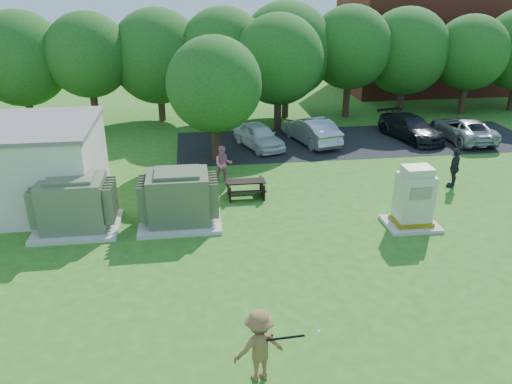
{
  "coord_description": "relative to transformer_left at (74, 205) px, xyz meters",
  "views": [
    {
      "loc": [
        -2.23,
        -12.47,
        8.39
      ],
      "look_at": [
        0.0,
        4.0,
        1.3
      ],
      "focal_mm": 35.0,
      "sensor_mm": 36.0,
      "label": 1
    }
  ],
  "objects": [
    {
      "name": "person_at_picnic",
      "position": [
        5.62,
        3.88,
        -0.13
      ],
      "size": [
        0.85,
        0.68,
        1.68
      ],
      "primitive_type": "imported",
      "rotation": [
        0.0,
        0.0,
        0.06
      ],
      "color": "#D3708A",
      "rests_on": "ground"
    },
    {
      "name": "car_silver_a",
      "position": [
        10.88,
        9.08,
        -0.25
      ],
      "size": [
        2.64,
        4.61,
        1.44
      ],
      "primitive_type": "imported",
      "rotation": [
        0.0,
        0.0,
        3.41
      ],
      "color": "#AEAFB3",
      "rests_on": "ground"
    },
    {
      "name": "transformer_right",
      "position": [
        3.7,
        0.0,
        0.0
      ],
      "size": [
        3.0,
        2.4,
        2.07
      ],
      "color": "beige",
      "rests_on": "ground"
    },
    {
      "name": "ground",
      "position": [
        6.5,
        -4.5,
        -0.97
      ],
      "size": [
        120.0,
        120.0,
        0.0
      ],
      "primitive_type": "plane",
      "color": "#2D6619",
      "rests_on": "ground"
    },
    {
      "name": "batter",
      "position": [
        5.53,
        -8.23,
        -0.07
      ],
      "size": [
        1.28,
        0.91,
        1.8
      ],
      "primitive_type": "imported",
      "rotation": [
        0.0,
        0.0,
        3.36
      ],
      "color": "brown",
      "rests_on": "ground"
    },
    {
      "name": "car_silver_b",
      "position": [
        19.49,
        8.48,
        -0.32
      ],
      "size": [
        2.15,
        4.67,
        1.3
      ],
      "primitive_type": "imported",
      "rotation": [
        0.0,
        0.0,
        3.14
      ],
      "color": "#AAAAAE",
      "rests_on": "ground"
    },
    {
      "name": "batting_equipment",
      "position": [
        6.15,
        -8.29,
        0.18
      ],
      "size": [
        1.35,
        0.41,
        0.26
      ],
      "color": "black",
      "rests_on": "ground"
    },
    {
      "name": "parking_strip",
      "position": [
        13.5,
        9.0,
        -0.96
      ],
      "size": [
        20.0,
        6.0,
        0.01
      ],
      "primitive_type": "cube",
      "color": "#232326",
      "rests_on": "ground"
    },
    {
      "name": "tree_row",
      "position": [
        8.25,
        14.0,
        3.18
      ],
      "size": [
        41.3,
        13.3,
        7.3
      ],
      "color": "#47301E",
      "rests_on": "ground"
    },
    {
      "name": "picnic_table",
      "position": [
        6.42,
        2.15,
        -0.54
      ],
      "size": [
        1.62,
        1.21,
        0.69
      ],
      "color": "black",
      "rests_on": "ground"
    },
    {
      "name": "car_white",
      "position": [
        7.89,
        8.66,
        -0.32
      ],
      "size": [
        2.74,
        4.12,
        1.3
      ],
      "primitive_type": "imported",
      "rotation": [
        0.0,
        0.0,
        0.35
      ],
      "color": "white",
      "rests_on": "ground"
    },
    {
      "name": "generator_cabinet",
      "position": [
        12.16,
        -1.38,
        0.04
      ],
      "size": [
        1.9,
        1.55,
        2.31
      ],
      "color": "beige",
      "rests_on": "ground"
    },
    {
      "name": "person_walking_right",
      "position": [
        15.53,
        1.98,
        -0.09
      ],
      "size": [
        1.0,
        1.06,
        1.76
      ],
      "primitive_type": "imported",
      "rotation": [
        0.0,
        0.0,
        4.0
      ],
      "color": "#242429",
      "rests_on": "ground"
    },
    {
      "name": "transformer_left",
      "position": [
        0.0,
        0.0,
        0.0
      ],
      "size": [
        3.0,
        2.4,
        2.07
      ],
      "color": "beige",
      "rests_on": "ground"
    },
    {
      "name": "brick_building",
      "position": [
        24.5,
        22.5,
        3.03
      ],
      "size": [
        15.0,
        8.0,
        8.0
      ],
      "primitive_type": "cube",
      "color": "maroon",
      "rests_on": "ground"
    },
    {
      "name": "car_dark",
      "position": [
        16.66,
        9.04,
        -0.31
      ],
      "size": [
        2.9,
        4.88,
        1.33
      ],
      "primitive_type": "imported",
      "rotation": [
        0.0,
        0.0,
        0.24
      ],
      "color": "black",
      "rests_on": "ground"
    }
  ]
}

